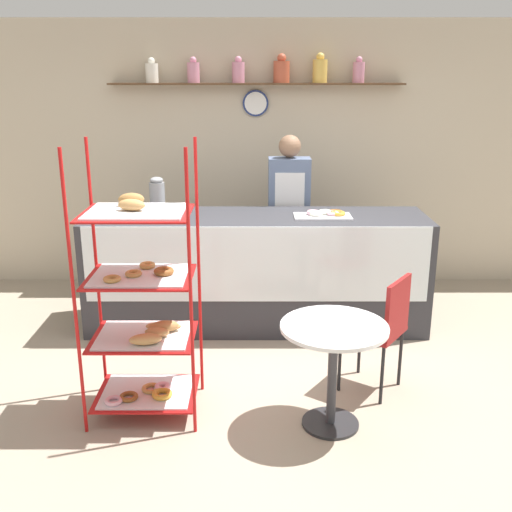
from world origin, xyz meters
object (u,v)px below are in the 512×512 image
at_px(cafe_table, 333,351).
at_px(pastry_rack, 143,306).
at_px(person_worker, 288,213).
at_px(coffee_carafe, 157,197).
at_px(donut_tray_counter, 325,214).
at_px(cafe_chair, 383,323).

bearing_deg(cafe_table, pastry_rack, 171.25).
relative_size(person_worker, coffee_carafe, 4.94).
bearing_deg(person_worker, coffee_carafe, -156.50).
distance_m(cafe_table, coffee_carafe, 2.25).
bearing_deg(donut_tray_counter, pastry_rack, -132.48).
relative_size(cafe_chair, donut_tray_counter, 1.77).
bearing_deg(cafe_chair, donut_tray_counter, -131.27).
distance_m(pastry_rack, coffee_carafe, 1.56).
bearing_deg(cafe_chair, person_worker, -126.84).
xyz_separation_m(person_worker, donut_tray_counter, (0.28, -0.56, 0.12)).
distance_m(pastry_rack, cafe_table, 1.25).
bearing_deg(person_worker, pastry_rack, -117.39).
bearing_deg(cafe_table, coffee_carafe, 128.41).
xyz_separation_m(person_worker, cafe_table, (0.17, -2.19, -0.37)).
bearing_deg(cafe_chair, pastry_rack, -46.33).
xyz_separation_m(cafe_chair, coffee_carafe, (-1.74, 1.26, 0.64)).
distance_m(person_worker, coffee_carafe, 1.30).
distance_m(cafe_chair, donut_tray_counter, 1.33).
bearing_deg(cafe_table, donut_tray_counter, 86.02).
relative_size(cafe_chair, coffee_carafe, 2.60).
xyz_separation_m(cafe_table, cafe_chair, (0.41, 0.43, 0.00)).
bearing_deg(coffee_carafe, pastry_rack, -85.17).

